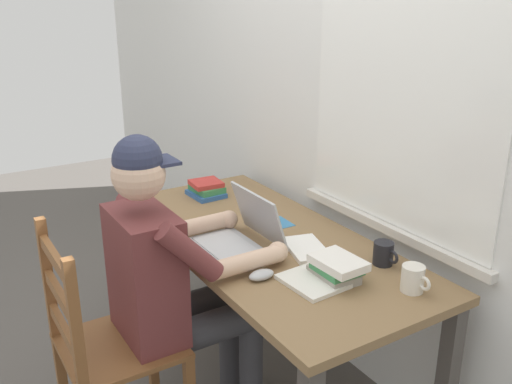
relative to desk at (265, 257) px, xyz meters
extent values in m
plane|color=#56514C|center=(0.00, 0.00, -0.63)|extent=(8.00, 8.00, 0.00)
cube|color=silver|center=(0.00, 0.45, 0.67)|extent=(6.00, 0.04, 2.60)
cube|color=white|center=(0.29, 0.42, 0.74)|extent=(0.98, 0.01, 1.14)
cube|color=beige|center=(0.29, 0.42, 0.15)|extent=(1.04, 0.06, 0.04)
cube|color=olive|center=(0.00, 0.00, 0.07)|extent=(1.60, 0.73, 0.03)
cube|color=#4C4742|center=(-0.75, -0.32, -0.29)|extent=(0.06, 0.06, 0.69)
cube|color=#4C4742|center=(-0.75, 0.32, -0.29)|extent=(0.06, 0.06, 0.69)
cube|color=brown|center=(0.04, -0.55, 0.08)|extent=(0.34, 0.20, 0.50)
sphere|color=#DBB293|center=(0.04, -0.55, 0.48)|extent=(0.19, 0.19, 0.19)
sphere|color=#282D47|center=(0.04, -0.55, 0.53)|extent=(0.17, 0.17, 0.17)
cube|color=#282D47|center=(0.04, -0.46, 0.51)|extent=(0.13, 0.10, 0.01)
cylinder|color=#38383D|center=(-0.05, -0.35, -0.17)|extent=(0.13, 0.40, 0.13)
cylinder|color=#38383D|center=(0.13, -0.35, -0.17)|extent=(0.13, 0.40, 0.13)
cylinder|color=#38383D|center=(-0.05, -0.15, -0.40)|extent=(0.10, 0.10, 0.46)
cylinder|color=#38383D|center=(0.13, -0.15, -0.40)|extent=(0.10, 0.10, 0.46)
cylinder|color=brown|center=(-0.16, -0.46, 0.23)|extent=(0.10, 0.25, 0.25)
cylinder|color=#DBB293|center=(-0.16, -0.23, 0.14)|extent=(0.07, 0.28, 0.07)
sphere|color=#DBB293|center=(-0.15, -0.09, 0.14)|extent=(0.08, 0.08, 0.08)
cylinder|color=brown|center=(0.24, -0.46, 0.23)|extent=(0.10, 0.25, 0.25)
cylinder|color=#DBB293|center=(0.24, -0.23, 0.14)|extent=(0.07, 0.28, 0.07)
sphere|color=#DBB293|center=(0.23, -0.09, 0.14)|extent=(0.08, 0.08, 0.08)
cube|color=brown|center=(0.04, -0.67, -0.18)|extent=(0.42, 0.42, 0.02)
cube|color=brown|center=(-0.15, -0.48, -0.41)|extent=(0.04, 0.04, 0.44)
cube|color=brown|center=(0.23, -0.86, 0.07)|extent=(0.04, 0.04, 0.48)
cube|color=brown|center=(-0.15, -0.86, 0.07)|extent=(0.04, 0.04, 0.48)
cube|color=brown|center=(0.04, -0.86, -0.05)|extent=(0.36, 0.02, 0.04)
cube|color=brown|center=(0.04, -0.86, 0.09)|extent=(0.36, 0.02, 0.04)
cube|color=brown|center=(0.04, -0.86, 0.23)|extent=(0.36, 0.02, 0.04)
cube|color=#ADAFB2|center=(0.02, -0.19, 0.10)|extent=(0.33, 0.23, 0.02)
cube|color=silver|center=(0.02, -0.19, 0.11)|extent=(0.29, 0.17, 0.00)
cube|color=#ADAFB2|center=(0.02, -0.04, 0.21)|extent=(0.33, 0.08, 0.21)
cube|color=#4C515B|center=(0.02, -0.04, 0.21)|extent=(0.29, 0.06, 0.18)
ellipsoid|color=#ADAFB2|center=(0.30, -0.21, 0.10)|extent=(0.06, 0.10, 0.03)
cylinder|color=silver|center=(0.64, 0.20, 0.14)|extent=(0.08, 0.08, 0.10)
torus|color=silver|center=(0.70, 0.20, 0.14)|extent=(0.05, 0.01, 0.05)
cylinder|color=black|center=(0.44, 0.25, 0.13)|extent=(0.08, 0.08, 0.09)
torus|color=black|center=(0.49, 0.25, 0.14)|extent=(0.05, 0.01, 0.05)
cube|color=#2D5B9E|center=(-0.59, 0.03, 0.10)|extent=(0.19, 0.16, 0.02)
cube|color=#38844C|center=(-0.60, 0.03, 0.13)|extent=(0.17, 0.14, 0.03)
cube|color=#BC332D|center=(-0.60, 0.03, 0.15)|extent=(0.15, 0.16, 0.02)
cube|color=gray|center=(0.43, 0.02, 0.10)|extent=(0.18, 0.13, 0.03)
cube|color=#38844C|center=(0.44, 0.03, 0.13)|extent=(0.15, 0.14, 0.02)
cube|color=white|center=(0.45, 0.02, 0.16)|extent=(0.20, 0.15, 0.03)
cube|color=white|center=(0.19, 0.08, 0.10)|extent=(0.27, 0.20, 0.02)
cube|color=silver|center=(0.42, -0.07, 0.10)|extent=(0.23, 0.20, 0.02)
cube|color=teal|center=(-0.10, 0.15, 0.09)|extent=(0.13, 0.09, 0.00)
camera|label=1|loc=(1.83, -1.18, 1.07)|focal=39.51mm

